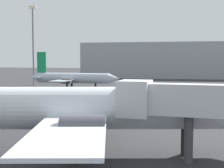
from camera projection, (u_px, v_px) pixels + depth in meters
name	position (u px, v px, depth m)	size (l,w,h in m)	color
airplane_at_gate	(89.00, 108.00, 26.84)	(31.41, 25.32, 10.66)	silver
airplane_far_left	(72.00, 78.00, 85.00)	(25.29, 18.04, 10.01)	#B2BCCC
light_mast_left	(33.00, 42.00, 100.47)	(2.40, 0.50, 24.38)	slate
terminal_building	(180.00, 60.00, 144.98)	(85.27, 23.75, 15.36)	#999EA3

